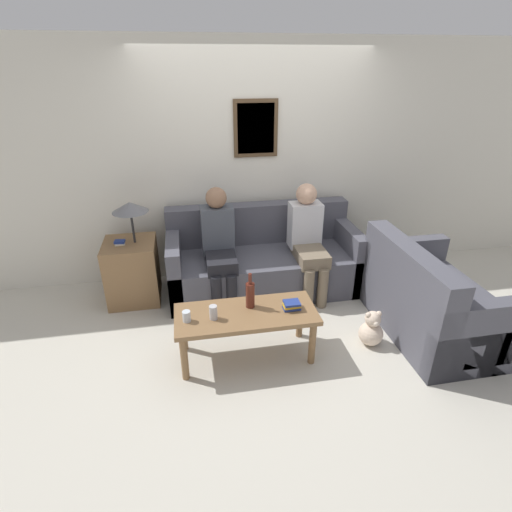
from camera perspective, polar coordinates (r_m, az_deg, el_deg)
The scene contains 13 objects.
ground_plane at distance 4.23m, azimuth 2.31°, elevation -7.73°, with size 16.00×16.00×0.00m, color beige.
wall_back at distance 4.60m, azimuth -0.13°, elevation 12.92°, with size 9.00×0.08×2.60m.
couch_main at distance 4.51m, azimuth 0.94°, elevation -0.76°, with size 2.08×0.88×0.90m.
couch_side at distance 4.10m, azimuth 23.63°, elevation -6.11°, with size 0.88×1.37×0.90m.
coffee_table at distance 3.42m, azimuth -1.42°, elevation -8.96°, with size 1.19×0.50×0.46m.
side_table_with_lamp at distance 4.44m, azimuth -17.22°, elevation -1.54°, with size 0.53×0.53×1.10m.
wine_bottle at distance 3.39m, azimuth -0.84°, elevation -5.50°, with size 0.08×0.08×0.32m.
drinking_glass at distance 3.30m, azimuth -9.89°, elevation -8.48°, with size 0.07×0.07×0.09m.
book_stack at distance 3.41m, azimuth 5.13°, elevation -7.02°, with size 0.15×0.11×0.07m.
soda_can at distance 3.29m, azimuth -6.11°, elevation -8.01°, with size 0.07×0.07×0.12m.
person_left at distance 4.17m, azimuth -5.29°, elevation 1.99°, with size 0.34×0.64×1.21m.
person_right at distance 4.32m, azimuth 7.41°, elevation 2.74°, with size 0.34×0.65×1.20m.
teddy_bear at distance 3.84m, azimuth 16.15°, elevation -10.14°, with size 0.22×0.22×0.35m.
Camera 1 is at (-0.80, -3.42, 2.35)m, focal length 28.00 mm.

